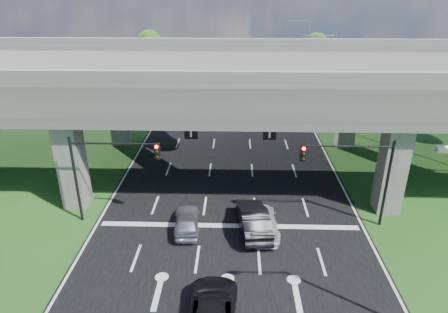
# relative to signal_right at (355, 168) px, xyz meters

# --- Properties ---
(ground) EXTENTS (160.00, 160.00, 0.00)m
(ground) POSITION_rel_signal_right_xyz_m (-7.82, -3.94, -4.19)
(ground) COLOR #1E4215
(ground) RESTS_ON ground
(road) EXTENTS (18.00, 120.00, 0.03)m
(road) POSITION_rel_signal_right_xyz_m (-7.82, 6.06, -4.17)
(road) COLOR black
(road) RESTS_ON ground
(overpass) EXTENTS (80.00, 15.00, 10.00)m
(overpass) POSITION_rel_signal_right_xyz_m (-7.82, 8.06, 3.73)
(overpass) COLOR #32302D
(overpass) RESTS_ON ground
(warehouse) EXTENTS (20.00, 10.00, 4.00)m
(warehouse) POSITION_rel_signal_right_xyz_m (-33.82, 31.06, -2.19)
(warehouse) COLOR #9E9E99
(warehouse) RESTS_ON ground
(signal_right) EXTENTS (5.76, 0.54, 6.00)m
(signal_right) POSITION_rel_signal_right_xyz_m (0.00, 0.00, 0.00)
(signal_right) COLOR black
(signal_right) RESTS_ON ground
(signal_left) EXTENTS (5.76, 0.54, 6.00)m
(signal_left) POSITION_rel_signal_right_xyz_m (-15.65, 0.00, 0.00)
(signal_left) COLOR black
(signal_left) RESTS_ON ground
(streetlight_far) EXTENTS (3.38, 0.25, 10.00)m
(streetlight_far) POSITION_rel_signal_right_xyz_m (2.27, 20.06, 1.66)
(streetlight_far) COLOR gray
(streetlight_far) RESTS_ON ground
(streetlight_beyond) EXTENTS (3.38, 0.25, 10.00)m
(streetlight_beyond) POSITION_rel_signal_right_xyz_m (2.27, 36.06, 1.66)
(streetlight_beyond) COLOR gray
(streetlight_beyond) RESTS_ON ground
(tree_left_near) EXTENTS (4.50, 4.50, 7.80)m
(tree_left_near) POSITION_rel_signal_right_xyz_m (-21.78, 22.06, 0.63)
(tree_left_near) COLOR black
(tree_left_near) RESTS_ON ground
(tree_left_mid) EXTENTS (3.91, 3.90, 6.76)m
(tree_left_mid) POSITION_rel_signal_right_xyz_m (-24.78, 30.06, -0.01)
(tree_left_mid) COLOR black
(tree_left_mid) RESTS_ON ground
(tree_left_far) EXTENTS (4.80, 4.80, 8.32)m
(tree_left_far) POSITION_rel_signal_right_xyz_m (-20.78, 38.06, 0.95)
(tree_left_far) COLOR black
(tree_left_far) RESTS_ON ground
(tree_right_near) EXTENTS (4.20, 4.20, 7.28)m
(tree_right_near) POSITION_rel_signal_right_xyz_m (5.22, 24.06, 0.31)
(tree_right_near) COLOR black
(tree_right_near) RESTS_ON ground
(tree_right_mid) EXTENTS (3.91, 3.90, 6.76)m
(tree_right_mid) POSITION_rel_signal_right_xyz_m (8.22, 32.06, -0.01)
(tree_right_mid) COLOR black
(tree_right_mid) RESTS_ON ground
(tree_right_far) EXTENTS (4.50, 4.50, 7.80)m
(tree_right_far) POSITION_rel_signal_right_xyz_m (4.22, 40.06, 0.63)
(tree_right_far) COLOR black
(tree_right_far) RESTS_ON ground
(car_silver) EXTENTS (1.91, 4.03, 1.33)m
(car_silver) POSITION_rel_signal_right_xyz_m (-10.55, -0.94, -3.49)
(car_silver) COLOR #B7B9BF
(car_silver) RESTS_ON road
(car_dark) EXTENTS (2.33, 5.18, 1.65)m
(car_dark) POSITION_rel_signal_right_xyz_m (-6.27, -0.94, -3.33)
(car_dark) COLOR black
(car_dark) RESTS_ON road
(car_white) EXTENTS (2.21, 4.89, 1.39)m
(car_white) POSITION_rel_signal_right_xyz_m (-5.74, -0.94, -3.46)
(car_white) COLOR #B3B3B3
(car_white) RESTS_ON road
(car_trailing) EXTENTS (2.39, 5.05, 1.39)m
(car_trailing) POSITION_rel_signal_right_xyz_m (-8.48, -8.56, -3.46)
(car_trailing) COLOR black
(car_trailing) RESTS_ON road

